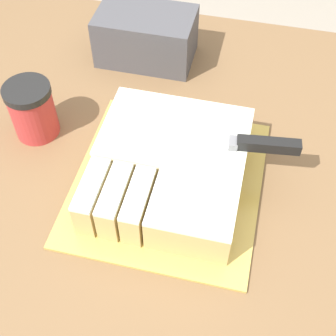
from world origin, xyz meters
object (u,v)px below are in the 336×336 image
Objects in this scene: knife at (247,144)px; storage_box at (146,36)px; cake_board at (168,182)px; coffee_cup at (32,110)px; cake at (170,167)px.

knife is 0.41m from storage_box.
storage_box is at bearing 110.97° from cake_board.
knife is 2.80× the size of coffee_cup.
cake_board is at bearing -69.03° from storage_box.
knife is (0.13, 0.05, 0.09)m from cake_board.
cake_board is 3.20× the size of coffee_cup.
coffee_cup is 0.53× the size of storage_box.
knife is at bearing -2.95° from coffee_cup.
storage_box is (-0.14, 0.36, 0.01)m from cake.
storage_box reaches higher than knife.
coffee_cup is at bearing -118.66° from storage_box.
storage_box is at bearing 61.34° from coffee_cup.
storage_box reaches higher than cake_board.
cake_board is at bearing 13.24° from knife.
storage_box reaches higher than cake.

